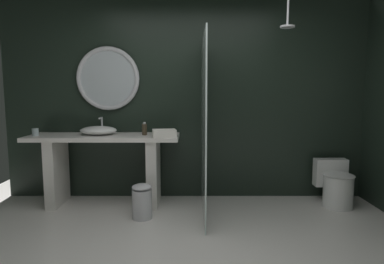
{
  "coord_description": "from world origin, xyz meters",
  "views": [
    {
      "loc": [
        0.05,
        -2.51,
        1.41
      ],
      "look_at": [
        0.05,
        0.76,
        1.01
      ],
      "focal_mm": 31.12,
      "sensor_mm": 36.0,
      "label": 1
    }
  ],
  "objects_px": {
    "soap_dispenser": "(145,129)",
    "folded_hand_towel": "(165,133)",
    "round_wall_mirror": "(109,78)",
    "waste_bin": "(143,201)",
    "vessel_sink": "(99,130)",
    "rain_shower_head": "(288,22)",
    "toilet": "(336,185)",
    "tumbler_cup": "(36,132)"
  },
  "relations": [
    {
      "from": "soap_dispenser",
      "to": "folded_hand_towel",
      "type": "distance_m",
      "value": 0.33
    },
    {
      "from": "round_wall_mirror",
      "to": "waste_bin",
      "type": "distance_m",
      "value": 1.65
    },
    {
      "from": "vessel_sink",
      "to": "round_wall_mirror",
      "type": "bearing_deg",
      "value": 71.69
    },
    {
      "from": "rain_shower_head",
      "to": "waste_bin",
      "type": "relative_size",
      "value": 0.99
    },
    {
      "from": "vessel_sink",
      "to": "rain_shower_head",
      "type": "distance_m",
      "value": 2.57
    },
    {
      "from": "toilet",
      "to": "waste_bin",
      "type": "bearing_deg",
      "value": -169.47
    },
    {
      "from": "round_wall_mirror",
      "to": "rain_shower_head",
      "type": "bearing_deg",
      "value": -12.75
    },
    {
      "from": "vessel_sink",
      "to": "tumbler_cup",
      "type": "bearing_deg",
      "value": -172.65
    },
    {
      "from": "vessel_sink",
      "to": "toilet",
      "type": "relative_size",
      "value": 0.82
    },
    {
      "from": "vessel_sink",
      "to": "round_wall_mirror",
      "type": "relative_size",
      "value": 0.55
    },
    {
      "from": "toilet",
      "to": "soap_dispenser",
      "type": "bearing_deg",
      "value": 178.63
    },
    {
      "from": "round_wall_mirror",
      "to": "rain_shower_head",
      "type": "xyz_separation_m",
      "value": [
        2.15,
        -0.49,
        0.61
      ]
    },
    {
      "from": "vessel_sink",
      "to": "toilet",
      "type": "distance_m",
      "value": 3.01
    },
    {
      "from": "rain_shower_head",
      "to": "folded_hand_towel",
      "type": "bearing_deg",
      "value": 179.22
    },
    {
      "from": "round_wall_mirror",
      "to": "folded_hand_towel",
      "type": "xyz_separation_m",
      "value": [
        0.76,
        -0.47,
        -0.65
      ]
    },
    {
      "from": "vessel_sink",
      "to": "waste_bin",
      "type": "height_order",
      "value": "vessel_sink"
    },
    {
      "from": "tumbler_cup",
      "to": "soap_dispenser",
      "type": "height_order",
      "value": "soap_dispenser"
    },
    {
      "from": "vessel_sink",
      "to": "folded_hand_towel",
      "type": "xyz_separation_m",
      "value": [
        0.83,
        -0.23,
        -0.01
      ]
    },
    {
      "from": "round_wall_mirror",
      "to": "toilet",
      "type": "distance_m",
      "value": 3.16
    },
    {
      "from": "vessel_sink",
      "to": "folded_hand_towel",
      "type": "distance_m",
      "value": 0.87
    },
    {
      "from": "soap_dispenser",
      "to": "rain_shower_head",
      "type": "height_order",
      "value": "rain_shower_head"
    },
    {
      "from": "folded_hand_towel",
      "to": "vessel_sink",
      "type": "bearing_deg",
      "value": 164.49
    },
    {
      "from": "toilet",
      "to": "folded_hand_towel",
      "type": "distance_m",
      "value": 2.21
    },
    {
      "from": "round_wall_mirror",
      "to": "tumbler_cup",
      "type": "bearing_deg",
      "value": -157.94
    },
    {
      "from": "tumbler_cup",
      "to": "vessel_sink",
      "type": "bearing_deg",
      "value": 7.35
    },
    {
      "from": "tumbler_cup",
      "to": "rain_shower_head",
      "type": "bearing_deg",
      "value": -3.0
    },
    {
      "from": "soap_dispenser",
      "to": "rain_shower_head",
      "type": "bearing_deg",
      "value": -7.61
    },
    {
      "from": "vessel_sink",
      "to": "waste_bin",
      "type": "relative_size",
      "value": 1.15
    },
    {
      "from": "toilet",
      "to": "tumbler_cup",
      "type": "bearing_deg",
      "value": -179.86
    },
    {
      "from": "tumbler_cup",
      "to": "waste_bin",
      "type": "relative_size",
      "value": 0.23
    },
    {
      "from": "round_wall_mirror",
      "to": "toilet",
      "type": "bearing_deg",
      "value": -6.42
    },
    {
      "from": "tumbler_cup",
      "to": "waste_bin",
      "type": "bearing_deg",
      "value": -17.55
    },
    {
      "from": "vessel_sink",
      "to": "rain_shower_head",
      "type": "xyz_separation_m",
      "value": [
        2.23,
        -0.25,
        1.25
      ]
    },
    {
      "from": "round_wall_mirror",
      "to": "rain_shower_head",
      "type": "relative_size",
      "value": 2.11
    },
    {
      "from": "rain_shower_head",
      "to": "toilet",
      "type": "height_order",
      "value": "rain_shower_head"
    },
    {
      "from": "vessel_sink",
      "to": "toilet",
      "type": "bearing_deg",
      "value": -1.68
    },
    {
      "from": "tumbler_cup",
      "to": "folded_hand_towel",
      "type": "height_order",
      "value": "same"
    },
    {
      "from": "tumbler_cup",
      "to": "rain_shower_head",
      "type": "height_order",
      "value": "rain_shower_head"
    },
    {
      "from": "round_wall_mirror",
      "to": "folded_hand_towel",
      "type": "distance_m",
      "value": 1.1
    },
    {
      "from": "vessel_sink",
      "to": "rain_shower_head",
      "type": "height_order",
      "value": "rain_shower_head"
    },
    {
      "from": "round_wall_mirror",
      "to": "rain_shower_head",
      "type": "distance_m",
      "value": 2.29
    },
    {
      "from": "tumbler_cup",
      "to": "soap_dispenser",
      "type": "xyz_separation_m",
      "value": [
        1.31,
        0.07,
        0.03
      ]
    }
  ]
}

